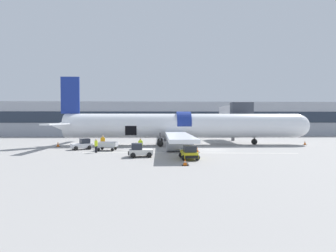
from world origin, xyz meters
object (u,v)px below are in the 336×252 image
object	(u,v)px
baggage_tug_mid	(82,145)
ground_crew_loader_a	(140,145)
baggage_cart_loading	(108,146)
baggage_tug_rear	(140,151)
ground_crew_loader_b	(96,145)
airplane	(180,126)
ground_crew_driver	(103,142)
baggage_tug_lead	(189,153)

from	to	relation	value
baggage_tug_mid	ground_crew_loader_a	world-z (taller)	ground_crew_loader_a
baggage_cart_loading	ground_crew_loader_a	world-z (taller)	ground_crew_loader_a
baggage_tug_rear	ground_crew_loader_a	world-z (taller)	ground_crew_loader_a
baggage_cart_loading	ground_crew_loader_a	distance (m)	4.55
ground_crew_loader_b	airplane	bearing A→B (deg)	40.02
ground_crew_driver	ground_crew_loader_b	bearing A→B (deg)	-87.68
baggage_tug_mid	baggage_cart_loading	xyz separation A→B (m)	(3.64, -1.24, -0.09)
airplane	ground_crew_loader_b	distance (m)	14.54
ground_crew_loader_a	baggage_tug_lead	bearing A→B (deg)	-50.20
ground_crew_loader_b	baggage_tug_lead	bearing A→B (deg)	-27.58
baggage_tug_rear	ground_crew_loader_a	xyz separation A→B (m)	(-0.25, 4.58, 0.24)
baggage_tug_rear	ground_crew_loader_a	size ratio (longest dim) A/B	1.67
ground_crew_loader_a	baggage_tug_mid	bearing A→B (deg)	162.32
baggage_tug_rear	ground_crew_loader_b	distance (m)	6.69
baggage_tug_lead	ground_crew_loader_b	distance (m)	12.12
baggage_cart_loading	ground_crew_loader_b	distance (m)	2.43
baggage_tug_lead	ground_crew_loader_b	bearing A→B (deg)	152.42
airplane	ground_crew_loader_a	size ratio (longest dim) A/B	24.52
ground_crew_loader_b	baggage_tug_rear	bearing A→B (deg)	-33.52
ground_crew_loader_b	baggage_tug_mid	bearing A→B (deg)	127.71
baggage_cart_loading	baggage_tug_mid	bearing A→B (deg)	161.18
ground_crew_loader_a	ground_crew_loader_b	size ratio (longest dim) A/B	0.99
baggage_cart_loading	ground_crew_loader_b	world-z (taller)	ground_crew_loader_b
airplane	baggage_tug_mid	world-z (taller)	airplane
baggage_tug_lead	ground_crew_driver	size ratio (longest dim) A/B	1.67
ground_crew_driver	baggage_cart_loading	bearing A→B (deg)	-64.47
baggage_tug_mid	ground_crew_driver	size ratio (longest dim) A/B	1.63
baggage_tug_lead	baggage_cart_loading	size ratio (longest dim) A/B	0.86
baggage_cart_loading	ground_crew_loader_b	size ratio (longest dim) A/B	2.09
baggage_tug_mid	baggage_tug_rear	bearing A→B (deg)	-40.90
baggage_tug_mid	ground_crew_driver	distance (m)	2.77
baggage_cart_loading	ground_crew_loader_b	xyz separation A→B (m)	(-0.98, -2.19, 0.35)
baggage_cart_loading	ground_crew_loader_a	size ratio (longest dim) A/B	2.12
airplane	baggage_tug_rear	xyz separation A→B (m)	(-5.45, -12.95, -2.32)
baggage_tug_lead	baggage_tug_mid	bearing A→B (deg)	145.97
baggage_tug_mid	ground_crew_loader_a	bearing A→B (deg)	-17.68
baggage_tug_mid	ground_crew_loader_b	distance (m)	4.35
baggage_cart_loading	baggage_tug_rear	bearing A→B (deg)	-52.06
baggage_cart_loading	ground_crew_driver	xyz separation A→B (m)	(-1.17, 2.45, 0.42)
ground_crew_loader_a	ground_crew_driver	size ratio (longest dim) A/B	0.92
airplane	ground_crew_loader_b	xyz separation A→B (m)	(-11.02, -9.25, -2.07)
baggage_tug_mid	ground_crew_driver	xyz separation A→B (m)	(2.47, 1.21, 0.33)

